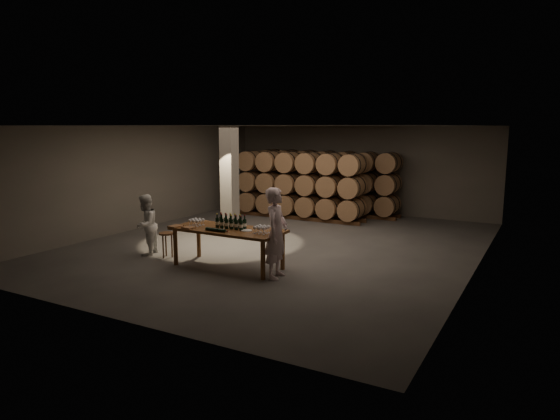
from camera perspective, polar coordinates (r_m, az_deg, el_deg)
The scene contains 15 objects.
room at distance 14.45m, azimuth -5.78°, elevation 3.21°, with size 12.00×12.00×12.00m.
tasting_table at distance 11.37m, azimuth -5.98°, elevation -2.63°, with size 2.60×1.10×0.90m.
barrel_stack_back at distance 18.44m, azimuth 5.30°, elevation 3.32°, with size 5.48×0.95×2.31m.
barrel_stack_front at distance 17.35m, azimuth 2.26°, elevation 2.96°, with size 4.70×0.95×2.31m.
bottle_cluster at distance 11.34m, azimuth -5.64°, elevation -1.51°, with size 0.73×0.23×0.33m.
lying_bottles at distance 11.06m, azimuth -7.34°, elevation -2.26°, with size 0.59×0.07×0.07m.
glass_cluster_left at distance 11.78m, azimuth -9.53°, elevation -1.20°, with size 0.30×0.30×0.16m.
glass_cluster_right at distance 10.80m, azimuth -2.10°, elevation -2.02°, with size 0.30×0.30×0.17m.
plate at distance 11.06m, azimuth -3.84°, elevation -2.35°, with size 0.25×0.25×0.01m, color white.
notebook_near at distance 11.50m, azimuth -10.41°, elevation -1.99°, with size 0.27×0.21×0.03m, color #905C34.
notebook_corner at distance 11.75m, azimuth -11.85°, elevation -1.81°, with size 0.24×0.31×0.03m, color #905C34.
pen at distance 11.44m, azimuth -10.17°, elevation -2.10°, with size 0.01×0.01×0.14m, color black.
stool at distance 12.53m, azimuth -12.82°, elevation -3.04°, with size 0.37×0.37×0.62m.
person_man at distance 10.49m, azimuth -0.42°, elevation -2.66°, with size 0.70×0.46×1.93m, color white.
person_woman at distance 12.86m, azimuth -15.10°, elevation -1.64°, with size 0.74×0.58×1.52m, color white.
Camera 1 is at (6.38, -11.60, 3.19)m, focal length 32.00 mm.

